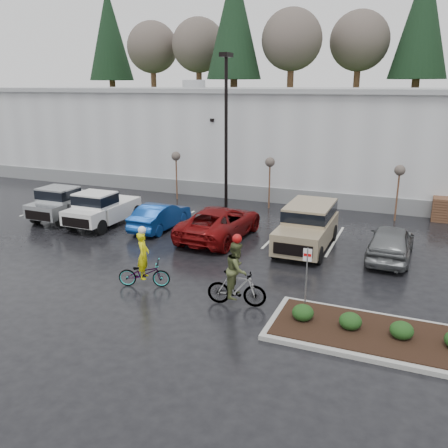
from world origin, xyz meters
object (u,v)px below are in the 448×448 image
at_px(sapling_east, 400,173).
at_px(sapling_mid, 270,165).
at_px(car_red, 220,222).
at_px(pickup_silver, 70,201).
at_px(pickup_white, 106,207).
at_px(car_grey, 391,242).
at_px(fire_lane_sign, 307,270).
at_px(suv_tan, 307,228).
at_px(car_blue, 160,216).
at_px(pallet_stack_a, 443,209).
at_px(cyclist_olive, 237,280).
at_px(lamppost, 226,115).
at_px(sapling_west, 176,159).
at_px(cyclist_hivis, 144,268).

bearing_deg(sapling_east, sapling_mid, 180.00).
bearing_deg(car_red, pickup_silver, 0.99).
relative_size(pickup_white, car_grey, 1.14).
xyz_separation_m(fire_lane_sign, suv_tan, (-1.40, 6.14, -0.38)).
bearing_deg(car_blue, pickup_white, 6.93).
height_order(pallet_stack_a, car_blue, car_blue).
distance_m(car_red, car_grey, 8.15).
xyz_separation_m(fire_lane_sign, cyclist_olive, (-2.27, -0.72, -0.47)).
relative_size(sapling_east, car_red, 0.55).
height_order(suv_tan, cyclist_olive, cyclist_olive).
bearing_deg(lamppost, car_blue, -105.80).
height_order(fire_lane_sign, car_blue, fire_lane_sign).
relative_size(car_blue, car_red, 0.74).
xyz_separation_m(pallet_stack_a, pickup_silver, (-20.03, -7.50, 0.30)).
height_order(pallet_stack_a, cyclist_olive, cyclist_olive).
bearing_deg(lamppost, sapling_west, 165.96).
bearing_deg(sapling_mid, sapling_west, 180.00).
xyz_separation_m(sapling_mid, pallet_stack_a, (10.00, 1.00, -2.05)).
distance_m(pickup_white, car_blue, 3.26).
height_order(pickup_silver, car_red, pickup_silver).
height_order(lamppost, cyclist_olive, lamppost).
height_order(fire_lane_sign, pickup_white, fire_lane_sign).
height_order(sapling_mid, sapling_east, same).
xyz_separation_m(sapling_mid, sapling_east, (7.50, 0.00, 0.00)).
xyz_separation_m(fire_lane_sign, cyclist_hivis, (-6.13, -0.55, -0.66)).
relative_size(car_red, suv_tan, 1.14).
distance_m(car_blue, suv_tan, 7.96).
relative_size(lamppost, car_grey, 2.02).
bearing_deg(car_grey, sapling_mid, -39.10).
xyz_separation_m(sapling_west, pallet_stack_a, (16.50, 1.00, -2.05)).
relative_size(car_blue, cyclist_olive, 1.64).
xyz_separation_m(lamppost, cyclist_hivis, (1.67, -12.35, -4.94)).
distance_m(fire_lane_sign, cyclist_olive, 2.43).
xyz_separation_m(pickup_silver, cyclist_olive, (13.06, -7.02, -0.04)).
relative_size(car_blue, suv_tan, 0.84).
bearing_deg(sapling_east, pickup_white, -155.29).
bearing_deg(suv_tan, lamppost, 138.51).
bearing_deg(fire_lane_sign, pickup_white, 154.53).
height_order(car_red, cyclist_olive, cyclist_olive).
xyz_separation_m(pallet_stack_a, cyclist_olive, (-6.97, -14.52, 0.26)).
xyz_separation_m(car_blue, suv_tan, (7.95, -0.17, 0.32)).
bearing_deg(suv_tan, pallet_stack_a, 51.48).
distance_m(lamppost, pickup_white, 8.87).
relative_size(lamppost, pickup_white, 1.77).
distance_m(sapling_west, car_grey, 15.73).
xyz_separation_m(lamppost, car_grey, (10.16, -5.57, -4.91)).
height_order(sapling_west, car_blue, sapling_west).
height_order(sapling_west, pickup_silver, sapling_west).
xyz_separation_m(car_blue, car_red, (3.56, -0.22, 0.10)).
xyz_separation_m(sapling_mid, fire_lane_sign, (5.30, -12.80, -1.32)).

